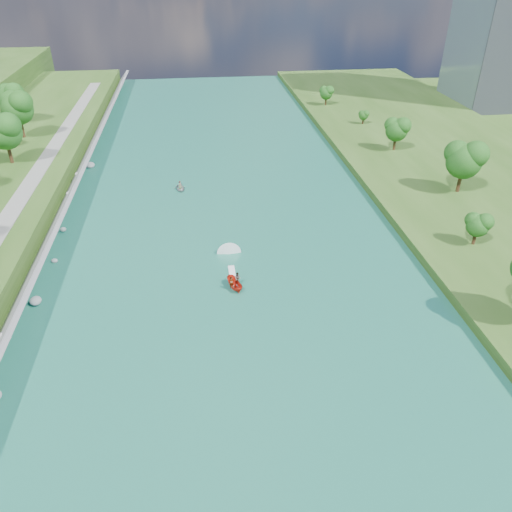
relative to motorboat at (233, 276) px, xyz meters
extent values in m
plane|color=#2D5119|center=(-0.57, -12.94, -0.68)|extent=(260.00, 260.00, 0.00)
cube|color=#1B6956|center=(-0.57, 7.06, -0.63)|extent=(55.00, 240.00, 0.10)
cube|color=slate|center=(-26.42, 7.06, 1.12)|extent=(3.54, 236.00, 4.05)
ellipsoid|color=gray|center=(-26.34, -10.94, 1.29)|extent=(1.68, 1.47, 1.00)
ellipsoid|color=gray|center=(-25.26, -2.41, -0.10)|extent=(1.42, 1.66, 1.00)
ellipsoid|color=gray|center=(-25.11, 7.59, -0.38)|extent=(0.94, 0.81, 0.68)
ellipsoid|color=gray|center=(-25.60, 16.60, -0.06)|extent=(0.96, 0.84, 0.69)
ellipsoid|color=gray|center=(-26.34, 26.99, 1.53)|extent=(1.02, 1.01, 0.63)
ellipsoid|color=gray|center=(-26.50, 36.04, 1.50)|extent=(0.92, 1.01, 0.51)
ellipsoid|color=gray|center=(-25.75, 44.88, -0.21)|extent=(1.79, 2.28, 1.21)
ellipsoid|color=#144C16|center=(-39.07, 40.04, 8.50)|extent=(6.82, 6.82, 11.36)
ellipsoid|color=#144C16|center=(-40.93, 55.85, 8.67)|extent=(7.02, 7.02, 11.70)
ellipsoid|color=#144C16|center=(-45.39, 67.22, 8.17)|extent=(6.42, 6.42, 10.70)
ellipsoid|color=#144C16|center=(35.63, 2.71, 3.78)|extent=(3.55, 3.55, 5.92)
ellipsoid|color=#144C16|center=(42.08, 20.77, 6.31)|extent=(6.58, 6.58, 10.97)
ellipsoid|color=#144C16|center=(38.59, 43.09, 5.00)|extent=(5.02, 5.02, 8.36)
ellipsoid|color=#144C16|center=(37.73, 62.34, 2.84)|extent=(2.43, 2.43, 4.05)
ellipsoid|color=#144C16|center=(32.86, 80.74, 3.92)|extent=(3.71, 3.71, 6.19)
imported|color=red|center=(-0.03, -2.08, 0.10)|extent=(2.40, 3.78, 1.37)
imported|color=#66605B|center=(-0.43, -2.48, 0.60)|extent=(0.68, 0.53, 1.65)
imported|color=#66605B|center=(0.47, -1.58, 0.61)|extent=(0.95, 0.82, 1.68)
cube|color=white|center=(-0.03, 0.92, -0.55)|extent=(0.90, 5.00, 0.06)
imported|color=gray|center=(-7.25, 30.96, -0.25)|extent=(2.77, 3.51, 0.66)
imported|color=#66605B|center=(-7.25, 30.96, 0.39)|extent=(0.80, 0.64, 1.44)
camera|label=1|loc=(-3.97, -56.13, 37.65)|focal=35.00mm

